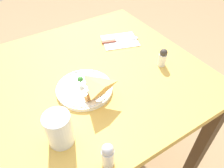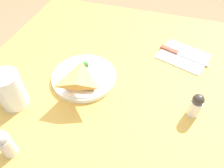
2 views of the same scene
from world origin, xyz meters
TOP-DOWN VIEW (x-y plane):
  - ground_plane at (0.00, 0.00)m, footprint 6.00×6.00m
  - dining_table at (0.00, 0.00)m, footprint 0.93×0.88m
  - plate_pizza at (-0.08, -0.08)m, footprint 0.22×0.22m
  - milk_glass at (-0.24, -0.24)m, footprint 0.08×0.08m
  - napkin_folded at (0.24, 0.14)m, footprint 0.21×0.19m
  - butter_knife at (0.23, 0.15)m, footprint 0.19×0.08m
  - salt_shaker at (-0.16, -0.39)m, footprint 0.04×0.04m
  - pepper_shaker at (0.29, -0.12)m, footprint 0.04×0.04m

SIDE VIEW (x-z plane):
  - ground_plane at x=0.00m, z-range 0.00..0.00m
  - dining_table at x=0.00m, z-range 0.26..1.00m
  - napkin_folded at x=0.24m, z-range 0.74..0.75m
  - butter_knife at x=0.23m, z-range 0.75..0.75m
  - plate_pizza at x=-0.08m, z-range 0.73..0.78m
  - pepper_shaker at x=0.29m, z-range 0.74..0.83m
  - salt_shaker at x=-0.16m, z-range 0.74..0.84m
  - milk_glass at x=-0.24m, z-range 0.74..0.86m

